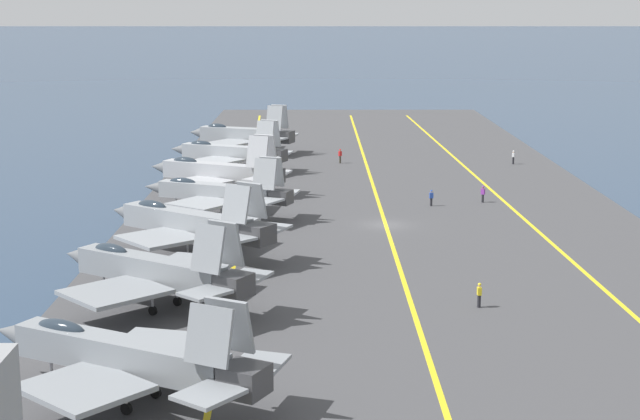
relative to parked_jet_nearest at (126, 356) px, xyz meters
name	(u,v)px	position (x,y,z in m)	size (l,w,h in m)	color
ground_plane	(386,229)	(41.34, -16.03, -2.92)	(2000.00, 2000.00, 0.00)	navy
carrier_deck	(386,227)	(41.34, -16.03, -2.72)	(204.70, 48.67, 0.40)	#424244
deck_stripe_foul_line	(530,225)	(41.34, -29.41, -2.51)	(184.23, 0.36, 0.01)	yellow
deck_stripe_centerline	(386,225)	(41.34, -16.03, -2.51)	(184.23, 0.36, 0.01)	yellow
deck_stripe_edge_line	(241,225)	(41.34, -2.64, -2.51)	(184.23, 0.36, 0.01)	yellow
parked_jet_nearest	(126,356)	(0.00, 0.00, 0.00)	(12.60, 16.54, 6.14)	gray
parked_jet_second	(155,270)	(15.88, 1.09, 0.10)	(13.65, 15.35, 6.50)	gray
parked_jet_third	(189,223)	(29.87, 0.56, 0.23)	(13.63, 15.96, 6.54)	gray
parked_jet_fourth	(219,192)	(44.56, -0.43, -0.08)	(12.28, 15.57, 6.08)	#93999E
parked_jet_fifth	(217,171)	(57.14, 1.03, -0.17)	(12.31, 16.10, 6.57)	#A8AAAF
parked_jet_sixth	(230,152)	(71.58, 0.94, -0.24)	(12.54, 15.68, 6.44)	#9EA3A8
parked_jet_seventh	(242,135)	(86.82, 0.52, -0.05)	(13.94, 15.60, 6.72)	#93999E
crew_yellow_vest	(479,294)	(16.02, -20.49, -1.58)	(0.40, 0.28, 1.70)	#232328
crew_red_vest	(340,155)	(77.48, -12.71, -1.50)	(0.45, 0.46, 1.85)	#383328
crew_blue_vest	(431,197)	(49.96, -21.23, -1.61)	(0.29, 0.40, 1.66)	#232328
crew_white_vest	(513,157)	(76.61, -34.79, -1.55)	(0.46, 0.41, 1.76)	#232328
crew_purple_vest	(483,193)	(51.79, -26.74, -1.56)	(0.44, 0.46, 1.74)	#232328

